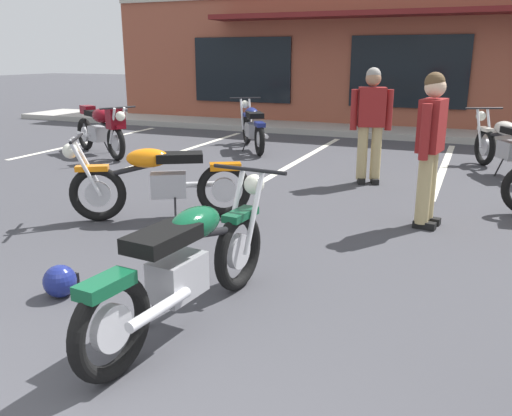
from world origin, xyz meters
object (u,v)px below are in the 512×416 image
motorcycle_green_cafe_racer (159,180)px  person_in_black_shirt (371,119)px  motorcycle_blue_standard (253,127)px  helmet_on_pavement (60,281)px  motorcycle_black_cruiser (101,128)px  motorcycle_foreground_classic (187,263)px  motorcycle_red_sportbike (507,145)px  person_near_building (431,141)px

motorcycle_green_cafe_racer → person_in_black_shirt: (1.87, 2.74, 0.49)m
motorcycle_blue_standard → helmet_on_pavement: motorcycle_blue_standard is taller
motorcycle_black_cruiser → motorcycle_green_cafe_racer: same height
motorcycle_green_cafe_racer → person_in_black_shirt: person_in_black_shirt is taller
motorcycle_foreground_classic → motorcycle_red_sportbike: 6.70m
person_in_black_shirt → motorcycle_foreground_classic: bearing=-93.6°
motorcycle_red_sportbike → motorcycle_blue_standard: size_ratio=1.05×
motorcycle_foreground_classic → motorcycle_green_cafe_racer: size_ratio=1.12×
motorcycle_red_sportbike → person_near_building: size_ratio=1.16×
motorcycle_red_sportbike → motorcycle_green_cafe_racer: size_ratio=1.03×
motorcycle_foreground_classic → motorcycle_blue_standard: (-2.42, 6.90, 0.00)m
person_in_black_shirt → motorcycle_black_cruiser: bearing=176.7°
person_in_black_shirt → helmet_on_pavement: (-1.46, -4.85, -0.82)m
person_near_building → helmet_on_pavement: bearing=-129.4°
motorcycle_foreground_classic → person_in_black_shirt: person_in_black_shirt is taller
motorcycle_black_cruiser → helmet_on_pavement: (3.60, -5.14, -0.40)m
motorcycle_red_sportbike → motorcycle_blue_standard: same height
motorcycle_foreground_classic → helmet_on_pavement: motorcycle_foreground_classic is taller
motorcycle_red_sportbike → person_near_building: bearing=-105.2°
motorcycle_red_sportbike → motorcycle_black_cruiser: 7.06m
motorcycle_blue_standard → helmet_on_pavement: 7.01m
motorcycle_black_cruiser → person_near_building: size_ratio=1.14×
motorcycle_blue_standard → person_near_building: size_ratio=1.10×
person_in_black_shirt → person_near_building: (0.99, -1.86, 0.00)m
motorcycle_foreground_classic → person_in_black_shirt: size_ratio=1.26×
person_near_building → helmet_on_pavement: 3.96m
motorcycle_black_cruiser → motorcycle_blue_standard: 2.92m
motorcycle_black_cruiser → person_in_black_shirt: (5.07, -0.29, 0.42)m
motorcycle_black_cruiser → helmet_on_pavement: bearing=-55.0°
motorcycle_foreground_classic → person_near_building: bearing=66.6°
motorcycle_black_cruiser → helmet_on_pavement: motorcycle_black_cruiser is taller
motorcycle_green_cafe_racer → person_near_building: (2.87, 0.89, 0.49)m
motorcycle_blue_standard → person_near_building: bearing=-46.3°
motorcycle_blue_standard → person_in_black_shirt: (2.73, -2.04, 0.49)m
person_in_black_shirt → motorcycle_blue_standard: bearing=143.2°
motorcycle_blue_standard → motorcycle_black_cruiser: bearing=-143.3°
person_in_black_shirt → person_near_building: same height
person_in_black_shirt → motorcycle_green_cafe_racer: bearing=-124.3°
motorcycle_black_cruiser → helmet_on_pavement: size_ratio=7.35×
motorcycle_blue_standard → person_in_black_shirt: person_in_black_shirt is taller
person_near_building → helmet_on_pavement: person_near_building is taller
motorcycle_black_cruiser → motorcycle_green_cafe_racer: size_ratio=1.01×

